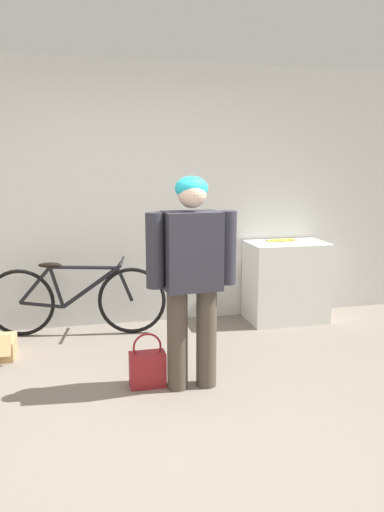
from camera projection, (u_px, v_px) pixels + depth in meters
ground_plane at (175, 442)px, 2.97m from camera, size 14.00×14.00×0.00m
wall_back at (130, 197)px, 4.98m from camera, size 8.00×0.07×2.60m
side_shelf at (286, 281)px, 5.20m from camera, size 0.80×0.51×0.83m
person at (192, 268)px, 3.54m from camera, size 0.65×0.28×1.55m
bicycle at (76, 299)px, 4.75m from camera, size 1.69×0.46×0.72m
banana at (281, 240)px, 5.15m from camera, size 0.34×0.09×0.04m
handbag at (148, 368)px, 3.68m from camera, size 0.26×0.14×0.41m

